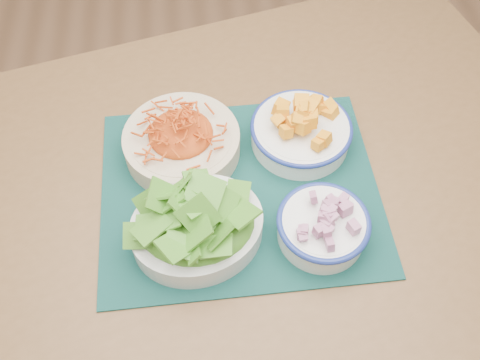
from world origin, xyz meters
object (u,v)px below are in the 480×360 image
Objects in this scene: table at (230,213)px; placemat at (240,190)px; squash_bowl at (302,127)px; carrot_bowl at (181,138)px; onion_bowl at (323,224)px; lettuce_bowl at (196,221)px.

placemat reaches higher than table.
placemat is at bearing -35.57° from table.
squash_bowl reaches higher than table.
carrot_bowl is at bearing 134.71° from placemat.
onion_bowl is (0.13, -0.11, 0.04)m from placemat.
onion_bowl reaches higher than table.
table is 3.05× the size of placemat.
carrot_bowl is (-0.08, 0.09, 0.13)m from table.
table is at bearing 157.92° from placemat.
table is 6.78× the size of carrot_bowl.
lettuce_bowl reaches higher than squash_bowl.
squash_bowl is 0.28m from lettuce_bowl.
table is 0.22m from squash_bowl.
lettuce_bowl is (0.02, -0.19, 0.01)m from carrot_bowl.
onion_bowl is (0.00, -0.21, -0.00)m from squash_bowl.
lettuce_bowl is at bearing -138.05° from squash_bowl.
onion_bowl is at bearing -42.70° from carrot_bowl.
placemat is 3.20× the size of onion_bowl.
carrot_bowl reaches higher than onion_bowl.
placemat is 0.17m from squash_bowl.
onion_bowl reaches higher than placemat.
carrot_bowl is at bearing 80.59° from lettuce_bowl.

